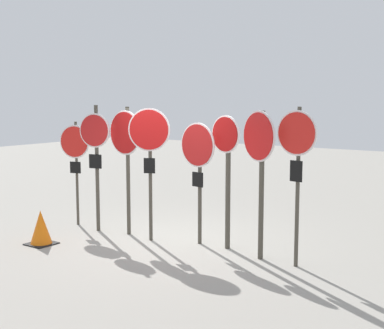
# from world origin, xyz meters

# --- Properties ---
(ground_plane) EXTENTS (40.00, 40.00, 0.00)m
(ground_plane) POSITION_xyz_m (0.00, 0.00, 0.00)
(ground_plane) COLOR gray
(stop_sign_0) EXTENTS (0.68, 0.22, 2.20)m
(stop_sign_0) POSITION_xyz_m (-2.50, -0.03, 1.60)
(stop_sign_0) COLOR #474238
(stop_sign_0) RESTS_ON ground
(stop_sign_1) EXTENTS (0.67, 0.20, 2.55)m
(stop_sign_1) POSITION_xyz_m (-1.76, -0.16, 1.72)
(stop_sign_1) COLOR #474238
(stop_sign_1) RESTS_ON ground
(stop_sign_2) EXTENTS (0.86, 0.17, 2.52)m
(stop_sign_2) POSITION_xyz_m (-1.08, -0.02, 1.79)
(stop_sign_2) COLOR #474238
(stop_sign_2) RESTS_ON ground
(stop_sign_3) EXTENTS (0.74, 0.34, 2.50)m
(stop_sign_3) POSITION_xyz_m (-0.40, -0.13, 1.85)
(stop_sign_3) COLOR #474238
(stop_sign_3) RESTS_ON ground
(stop_sign_4) EXTENTS (0.80, 0.18, 2.25)m
(stop_sign_4) POSITION_xyz_m (0.46, 0.21, 1.62)
(stop_sign_4) COLOR #474238
(stop_sign_4) RESTS_ON ground
(stop_sign_5) EXTENTS (0.65, 0.21, 2.39)m
(stop_sign_5) POSITION_xyz_m (1.05, 0.24, 1.61)
(stop_sign_5) COLOR #474238
(stop_sign_5) RESTS_ON ground
(stop_sign_6) EXTENTS (0.77, 0.38, 2.48)m
(stop_sign_6) POSITION_xyz_m (1.82, 0.01, 1.76)
(stop_sign_6) COLOR #474238
(stop_sign_6) RESTS_ON ground
(stop_sign_7) EXTENTS (0.71, 0.16, 2.55)m
(stop_sign_7) POSITION_xyz_m (2.49, -0.03, 1.85)
(stop_sign_7) COLOR #474238
(stop_sign_7) RESTS_ON ground
(traffic_cone_0) EXTENTS (0.48, 0.48, 0.64)m
(traffic_cone_0) POSITION_xyz_m (-1.90, -1.47, 0.31)
(traffic_cone_0) COLOR black
(traffic_cone_0) RESTS_ON ground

